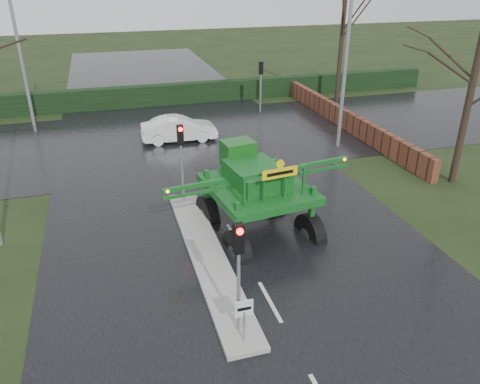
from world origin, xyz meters
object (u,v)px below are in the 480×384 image
object	(u,v)px
street_light_left_far	(22,31)
crop_sprayer	(235,200)
traffic_signal_near	(239,256)
street_light_right	(343,38)
traffic_signal_far	(261,75)
traffic_signal_mid	(181,147)
keep_left_sign	(244,314)
white_sedan	(180,141)

from	to	relation	value
street_light_left_far	crop_sprayer	xyz separation A→B (m)	(7.99, -16.84, -3.96)
traffic_signal_near	street_light_right	size ratio (longest dim) A/B	0.35
street_light_left_far	traffic_signal_far	bearing A→B (deg)	0.03
traffic_signal_far	traffic_signal_near	bearing A→B (deg)	69.64
traffic_signal_far	crop_sprayer	world-z (taller)	crop_sprayer
traffic_signal_mid	crop_sprayer	xyz separation A→B (m)	(1.09, -4.34, -0.56)
traffic_signal_mid	traffic_signal_far	distance (m)	14.75
traffic_signal_mid	street_light_left_far	size ratio (longest dim) A/B	0.35
keep_left_sign	traffic_signal_near	size ratio (longest dim) A/B	0.38
traffic_signal_near	traffic_signal_far	bearing A→B (deg)	69.64
traffic_signal_near	keep_left_sign	bearing A→B (deg)	-90.00
street_light_right	crop_sprayer	bearing A→B (deg)	-133.53
traffic_signal_near	crop_sprayer	distance (m)	4.34
traffic_signal_near	street_light_right	distance (m)	16.46
street_light_left_far	crop_sprayer	distance (m)	19.06
traffic_signal_far	street_light_right	xyz separation A→B (m)	(1.69, -8.01, 3.40)
traffic_signal_mid	street_light_right	size ratio (longest dim) A/B	0.35
traffic_signal_near	traffic_signal_far	xyz separation A→B (m)	(7.80, 21.02, 0.00)
traffic_signal_mid	street_light_left_far	xyz separation A→B (m)	(-6.89, 12.51, 3.40)
street_light_left_far	white_sedan	distance (m)	11.03
crop_sprayer	white_sedan	world-z (taller)	crop_sprayer
crop_sprayer	traffic_signal_far	bearing A→B (deg)	60.86
street_light_right	crop_sprayer	xyz separation A→B (m)	(-8.40, -8.84, -3.96)
street_light_right	keep_left_sign	bearing A→B (deg)	-125.12
traffic_signal_near	street_light_right	bearing A→B (deg)	53.87
traffic_signal_near	street_light_left_far	world-z (taller)	street_light_left_far
keep_left_sign	traffic_signal_mid	distance (m)	9.12
traffic_signal_near	crop_sprayer	bearing A→B (deg)	75.28
traffic_signal_mid	traffic_signal_far	xyz separation A→B (m)	(7.80, 12.52, 0.00)
traffic_signal_near	street_light_left_far	size ratio (longest dim) A/B	0.35
traffic_signal_mid	street_light_right	distance (m)	11.05
street_light_left_far	white_sedan	bearing A→B (deg)	-28.82
street_light_left_far	white_sedan	xyz separation A→B (m)	(8.11, -4.46, -5.99)
traffic_signal_near	white_sedan	size ratio (longest dim) A/B	0.80
keep_left_sign	traffic_signal_mid	xyz separation A→B (m)	(0.00, 8.99, 1.53)
keep_left_sign	traffic_signal_near	xyz separation A→B (m)	(0.00, 0.49, 1.53)
crop_sprayer	keep_left_sign	bearing A→B (deg)	-110.66
keep_left_sign	street_light_left_far	world-z (taller)	street_light_left_far
traffic_signal_far	crop_sprayer	bearing A→B (deg)	68.30
street_light_left_far	crop_sprayer	size ratio (longest dim) A/B	1.31
traffic_signal_near	white_sedan	xyz separation A→B (m)	(1.21, 16.55, -2.59)
traffic_signal_far	keep_left_sign	bearing A→B (deg)	70.07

